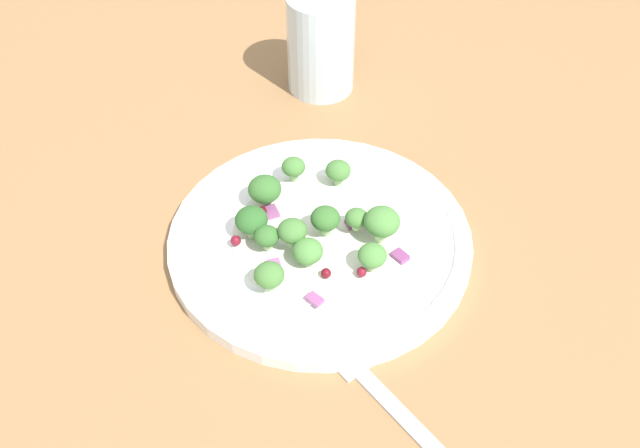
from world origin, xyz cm
name	(u,v)px	position (x,y,z in cm)	size (l,w,h in cm)	color
ground_plane	(335,260)	(0.00, 0.00, -1.00)	(180.00, 180.00, 2.00)	olive
plate	(320,239)	(-0.84, -1.28, 0.86)	(25.72, 25.72, 1.70)	white
dressing_pool	(320,236)	(-0.84, -1.28, 1.30)	(14.92, 14.92, 0.20)	white
broccoli_floret_0	(308,252)	(2.29, -2.43, 2.79)	(2.48, 2.48, 2.51)	#8EB77A
broccoli_floret_1	(325,219)	(-0.87, -0.84, 3.24)	(2.49, 2.49, 2.52)	#8EB77A
broccoli_floret_2	(251,221)	(-1.09, -6.95, 3.14)	(2.75, 2.75, 2.78)	#9EC684
broccoli_floret_3	(338,171)	(-7.15, 0.66, 2.86)	(2.28, 2.28, 2.30)	#8EB77A
broccoli_floret_4	(382,222)	(0.01, 3.75, 3.51)	(3.00, 3.00, 3.03)	#ADD18E
broccoli_floret_5	(357,218)	(-1.02, 1.78, 3.04)	(1.95, 1.95, 1.97)	#ADD18E
broccoli_floret_6	(267,237)	(0.63, -5.70, 2.97)	(2.08, 2.08, 2.10)	#ADD18E
broccoli_floret_7	(372,256)	(3.18, 2.67, 2.98)	(2.34, 2.34, 2.37)	#ADD18E
broccoli_floret_8	(293,167)	(-7.76, -3.29, 2.94)	(2.14, 2.14, 2.16)	#8EB77A
broccoli_floret_9	(265,190)	(-4.80, -5.85, 3.10)	(2.90, 2.90, 2.94)	#ADD18E
broccoli_floret_10	(292,231)	(0.57, -3.61, 3.41)	(2.43, 2.43, 2.46)	#9EC684
broccoli_floret_11	(269,275)	(4.75, -5.54, 2.93)	(2.41, 2.41, 2.44)	#8EB77A
cranberry_0	(362,272)	(3.93, 1.79, 1.94)	(0.83, 0.83, 0.83)	maroon
cranberry_1	(236,238)	(-0.33, -8.31, 1.97)	(0.88, 0.88, 0.88)	maroon
cranberry_2	(247,218)	(-2.59, -7.44, 1.96)	(0.78, 0.78, 0.78)	maroon
cranberry_3	(326,273)	(3.80, -1.04, 1.82)	(0.84, 0.84, 0.84)	maroon
cranberry_4	(262,211)	(-3.11, -6.14, 2.20)	(0.86, 0.86, 0.86)	#4C0A14
cranberry_5	(368,219)	(-1.75, 2.84, 2.17)	(0.90, 0.90, 0.90)	#4C0A14
onion_bit_0	(315,299)	(6.34, -2.07, 1.73)	(1.32, 0.87, 0.37)	#934C84
onion_bit_1	(351,224)	(-1.83, 1.42, 1.53)	(0.84, 1.10, 0.32)	#843D75
onion_bit_2	(400,256)	(2.10, 5.13, 1.57)	(1.31, 1.01, 0.49)	#843D75
onion_bit_3	(274,264)	(2.51, -5.18, 1.72)	(0.98, 1.01, 0.30)	#A35B93
onion_bit_4	(267,190)	(-6.47, -5.75, 1.54)	(0.84, 0.90, 0.60)	#A35B93
onion_bit_5	(270,212)	(-3.53, -5.47, 1.60)	(1.36, 1.33, 0.47)	#934C84
fork	(403,415)	(15.94, 3.71, 0.25)	(16.22, 12.21, 0.50)	silver
water_glass	(320,43)	(-23.94, -0.13, 5.24)	(6.89, 6.89, 10.47)	silver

